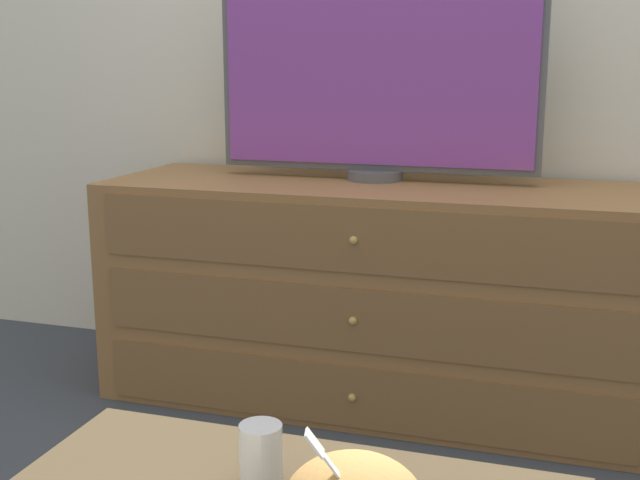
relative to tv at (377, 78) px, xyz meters
name	(u,v)px	position (x,y,z in m)	size (l,w,h in m)	color
ground_plane	(425,367)	(0.14, 0.22, -1.01)	(12.00, 12.00, 0.00)	#383D47
dresser	(377,294)	(0.03, -0.09, -0.66)	(1.69, 0.58, 0.69)	olive
tv	(377,78)	(0.00, 0.00, 0.00)	(1.01, 0.17, 0.62)	#515156
drink_cup	(261,456)	(0.17, -1.43, -0.53)	(0.07, 0.07, 0.09)	#9E6638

